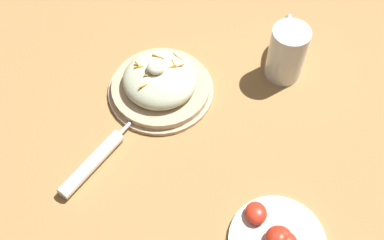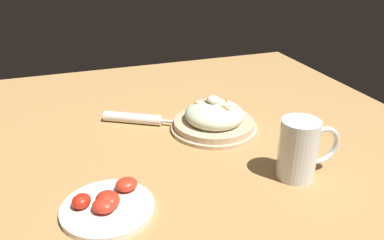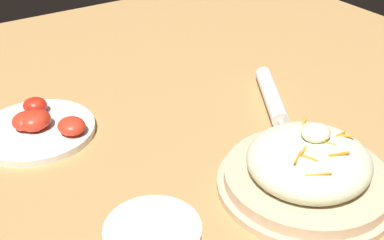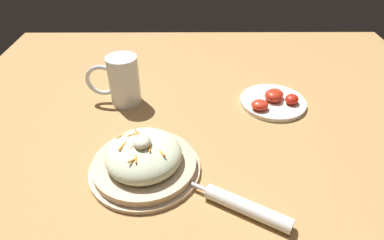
% 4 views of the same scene
% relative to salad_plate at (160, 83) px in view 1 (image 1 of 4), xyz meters
% --- Properties ---
extents(ground_plane, '(1.43, 1.43, 0.00)m').
position_rel_salad_plate_xyz_m(ground_plane, '(-0.08, 0.14, -0.03)').
color(ground_plane, '#B2844C').
extents(salad_plate, '(0.24, 0.24, 0.10)m').
position_rel_salad_plate_xyz_m(salad_plate, '(0.00, 0.00, 0.00)').
color(salad_plate, '#D1B28E').
rests_on(salad_plate, ground_plane).
extents(beer_mug, '(0.08, 0.15, 0.14)m').
position_rel_salad_plate_xyz_m(beer_mug, '(-0.27, -0.09, 0.03)').
color(beer_mug, white).
rests_on(beer_mug, ground_plane).
extents(napkin_roll, '(0.12, 0.19, 0.03)m').
position_rel_salad_plate_xyz_m(napkin_roll, '(0.11, 0.20, -0.02)').
color(napkin_roll, white).
rests_on(napkin_roll, ground_plane).
extents(tomato_plate, '(0.18, 0.18, 0.04)m').
position_rel_salad_plate_xyz_m(tomato_plate, '(-0.26, 0.33, -0.02)').
color(tomato_plate, white).
rests_on(tomato_plate, ground_plane).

